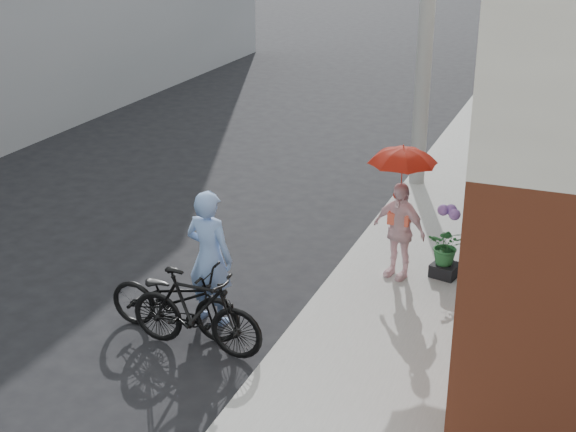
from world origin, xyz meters
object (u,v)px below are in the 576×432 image
Objects in this scene: bike_left at (175,299)px; kimono_woman at (399,230)px; bike_right at (196,311)px; planter at (445,270)px; officer at (210,257)px.

bike_left is 1.28× the size of kimono_woman.
bike_right is 1.24× the size of kimono_woman.
bike_right reaches higher than planter.
bike_left is 3.27m from kimono_woman.
officer reaches higher than kimono_woman.
kimono_woman is (1.95, 1.93, -0.08)m from officer.
bike_left is 0.52m from bike_right.
officer reaches higher than bike_right.
kimono_woman reaches higher than planter.
planter is (0.64, 0.24, -0.60)m from kimono_woman.
planter is at bearing -132.15° from officer.
officer is 5.05× the size of planter.
bike_right is at bearing 110.75° from officer.
bike_right reaches higher than bike_left.
kimono_woman is (1.79, 2.64, 0.30)m from bike_right.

